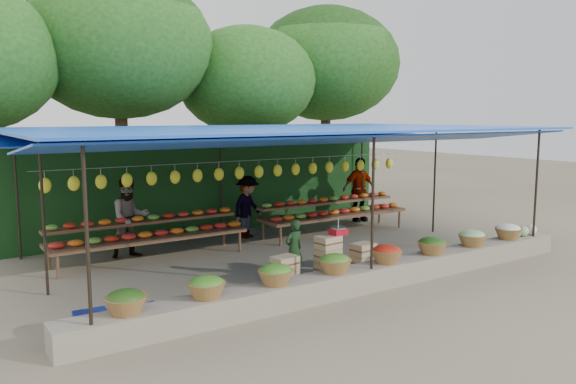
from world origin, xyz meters
TOP-DOWN VIEW (x-y plane):
  - ground at (0.00, 0.00)m, footprint 60.00×60.00m
  - stone_curb at (0.00, -2.75)m, footprint 10.60×0.55m
  - stall_canopy at (0.00, 0.07)m, footprint 10.80×6.60m
  - produce_baskets at (-0.10, -2.75)m, footprint 8.98×0.58m
  - netting_backdrop at (0.00, 3.15)m, footprint 10.60×0.06m
  - tree_row at (0.50, 6.09)m, footprint 16.51×5.50m
  - fruit_table_left at (-2.49, 1.35)m, footprint 4.21×0.95m
  - fruit_table_right at (2.51, 1.35)m, footprint 4.21×0.95m
  - crate_counter at (-0.05, -1.68)m, footprint 2.38×0.39m
  - weighing_scale at (0.22, -1.68)m, footprint 0.32×0.32m
  - vendor_seated at (-0.66, -1.46)m, footprint 0.44×0.32m
  - customer_left at (-2.76, 1.78)m, footprint 0.85×0.67m
  - customer_mid at (0.34, 2.09)m, footprint 1.17×0.96m
  - customer_right at (4.17, 2.29)m, footprint 1.13×0.55m
  - blue_crate_front at (-3.91, -2.47)m, footprint 0.64×0.55m
  - blue_crate_back at (-4.60, -2.05)m, footprint 0.48×0.37m

SIDE VIEW (x-z plane):
  - ground at x=0.00m, z-range 0.00..0.00m
  - blue_crate_back at x=-4.60m, z-range 0.00..0.28m
  - blue_crate_front at x=-3.91m, z-range 0.00..0.32m
  - stone_curb at x=0.00m, z-range 0.00..0.40m
  - crate_counter at x=-0.05m, z-range -0.07..0.70m
  - vendor_seated at x=-0.66m, z-range 0.00..1.12m
  - produce_baskets at x=-0.10m, z-range 0.40..0.73m
  - fruit_table_left at x=-2.49m, z-range 0.14..1.07m
  - fruit_table_right at x=2.51m, z-range 0.14..1.07m
  - customer_mid at x=0.34m, z-range 0.00..1.57m
  - weighing_scale at x=0.22m, z-range 0.68..1.02m
  - customer_left at x=-2.76m, z-range 0.00..1.75m
  - customer_right at x=4.17m, z-range 0.00..1.86m
  - netting_backdrop at x=0.00m, z-range 0.00..2.50m
  - stall_canopy at x=0.00m, z-range 1.27..4.09m
  - tree_row at x=0.50m, z-range 1.14..8.26m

